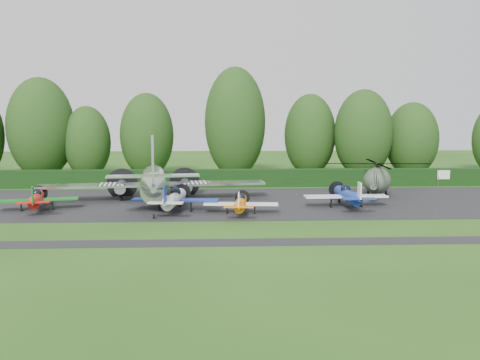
{
  "coord_description": "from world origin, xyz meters",
  "views": [
    {
      "loc": [
        0.22,
        -40.31,
        8.48
      ],
      "look_at": [
        2.34,
        7.23,
        2.5
      ],
      "focal_mm": 40.0,
      "sensor_mm": 36.0,
      "label": 1
    }
  ],
  "objects_px": {
    "transport_plane": "(153,182)",
    "light_plane_orange": "(241,203)",
    "light_plane_white": "(174,199)",
    "helicopter": "(377,178)",
    "sign_board": "(451,175)",
    "light_plane_blue": "(347,195)",
    "light_plane_red": "(36,199)"
  },
  "relations": [
    {
      "from": "transport_plane",
      "to": "helicopter",
      "type": "distance_m",
      "value": 22.61
    },
    {
      "from": "transport_plane",
      "to": "light_plane_orange",
      "type": "distance_m",
      "value": 10.31
    },
    {
      "from": "transport_plane",
      "to": "light_plane_blue",
      "type": "height_order",
      "value": "transport_plane"
    },
    {
      "from": "transport_plane",
      "to": "light_plane_orange",
      "type": "relative_size",
      "value": 3.3
    },
    {
      "from": "light_plane_white",
      "to": "sign_board",
      "type": "xyz_separation_m",
      "value": [
        30.92,
        15.2,
        0.07
      ]
    },
    {
      "from": "light_plane_red",
      "to": "helicopter",
      "type": "bearing_deg",
      "value": 26.32
    },
    {
      "from": "light_plane_blue",
      "to": "sign_board",
      "type": "relative_size",
      "value": 2.35
    },
    {
      "from": "light_plane_red",
      "to": "light_plane_orange",
      "type": "height_order",
      "value": "light_plane_red"
    },
    {
      "from": "helicopter",
      "to": "light_plane_red",
      "type": "bearing_deg",
      "value": 173.01
    },
    {
      "from": "light_plane_red",
      "to": "sign_board",
      "type": "relative_size",
      "value": 2.17
    },
    {
      "from": "light_plane_white",
      "to": "light_plane_blue",
      "type": "relative_size",
      "value": 1.0
    },
    {
      "from": "light_plane_red",
      "to": "light_plane_white",
      "type": "height_order",
      "value": "light_plane_white"
    },
    {
      "from": "light_plane_red",
      "to": "transport_plane",
      "type": "bearing_deg",
      "value": 37.14
    },
    {
      "from": "light_plane_white",
      "to": "light_plane_orange",
      "type": "relative_size",
      "value": 1.2
    },
    {
      "from": "light_plane_orange",
      "to": "light_plane_blue",
      "type": "xyz_separation_m",
      "value": [
        9.66,
        2.64,
        0.19
      ]
    },
    {
      "from": "light_plane_red",
      "to": "light_plane_orange",
      "type": "relative_size",
      "value": 1.1
    },
    {
      "from": "helicopter",
      "to": "sign_board",
      "type": "distance_m",
      "value": 13.02
    },
    {
      "from": "light_plane_orange",
      "to": "sign_board",
      "type": "relative_size",
      "value": 1.97
    },
    {
      "from": "light_plane_blue",
      "to": "sign_board",
      "type": "height_order",
      "value": "light_plane_blue"
    },
    {
      "from": "helicopter",
      "to": "transport_plane",
      "type": "bearing_deg",
      "value": 168.04
    },
    {
      "from": "light_plane_orange",
      "to": "transport_plane",
      "type": "bearing_deg",
      "value": 135.96
    },
    {
      "from": "transport_plane",
      "to": "sign_board",
      "type": "bearing_deg",
      "value": 23.39
    },
    {
      "from": "helicopter",
      "to": "light_plane_orange",
      "type": "bearing_deg",
      "value": -166.39
    },
    {
      "from": "light_plane_orange",
      "to": "helicopter",
      "type": "xyz_separation_m",
      "value": [
        14.41,
        9.39,
        0.85
      ]
    },
    {
      "from": "light_plane_blue",
      "to": "helicopter",
      "type": "relative_size",
      "value": 0.62
    },
    {
      "from": "light_plane_white",
      "to": "sign_board",
      "type": "height_order",
      "value": "light_plane_white"
    },
    {
      "from": "light_plane_orange",
      "to": "sign_board",
      "type": "distance_m",
      "value": 30.21
    },
    {
      "from": "transport_plane",
      "to": "light_plane_white",
      "type": "bearing_deg",
      "value": -58.54
    },
    {
      "from": "light_plane_orange",
      "to": "light_plane_blue",
      "type": "height_order",
      "value": "light_plane_blue"
    },
    {
      "from": "light_plane_red",
      "to": "light_plane_orange",
      "type": "xyz_separation_m",
      "value": [
        17.59,
        -2.3,
        -0.1
      ]
    },
    {
      "from": "transport_plane",
      "to": "helicopter",
      "type": "xyz_separation_m",
      "value": [
        22.42,
        2.96,
        -0.09
      ]
    },
    {
      "from": "light_plane_orange",
      "to": "sign_board",
      "type": "xyz_separation_m",
      "value": [
        25.28,
        16.54,
        0.27
      ]
    }
  ]
}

